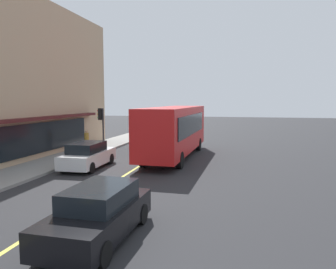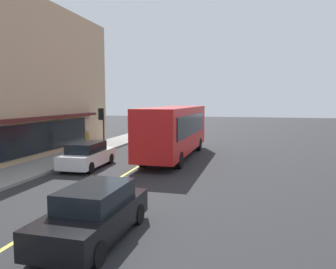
% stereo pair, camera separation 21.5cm
% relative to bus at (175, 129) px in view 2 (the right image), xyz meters
% --- Properties ---
extents(ground, '(120.00, 120.00, 0.00)m').
position_rel_bus_xyz_m(ground, '(-2.82, 1.47, -1.99)').
color(ground, '#28282B').
extents(sidewalk, '(80.00, 2.94, 0.15)m').
position_rel_bus_xyz_m(sidewalk, '(-2.82, 7.03, -1.91)').
color(sidewalk, gray).
rests_on(sidewalk, ground).
extents(lane_centre_stripe, '(36.00, 0.16, 0.01)m').
position_rel_bus_xyz_m(lane_centre_stripe, '(-2.82, 1.47, -1.98)').
color(lane_centre_stripe, '#D8D14C').
rests_on(lane_centre_stripe, ground).
extents(bus, '(11.18, 2.79, 3.50)m').
position_rel_bus_xyz_m(bus, '(0.00, 0.00, 0.00)').
color(bus, red).
rests_on(bus, ground).
extents(traffic_light, '(0.30, 0.52, 3.20)m').
position_rel_bus_xyz_m(traffic_light, '(1.45, 6.12, 0.55)').
color(traffic_light, '#2D2D33').
rests_on(traffic_light, sidewalk).
extents(car_black, '(4.34, 1.95, 1.52)m').
position_rel_bus_xyz_m(car_black, '(-13.62, -0.61, -1.24)').
color(car_black, black).
rests_on(car_black, ground).
extents(car_white, '(4.34, 1.93, 1.52)m').
position_rel_bus_xyz_m(car_white, '(-4.62, 4.24, -1.24)').
color(car_white, white).
rests_on(car_white, ground).
extents(pedestrian_at_corner, '(0.34, 0.34, 1.58)m').
position_rel_bus_xyz_m(pedestrian_at_corner, '(0.48, 6.89, -0.90)').
color(pedestrian_at_corner, black).
rests_on(pedestrian_at_corner, sidewalk).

